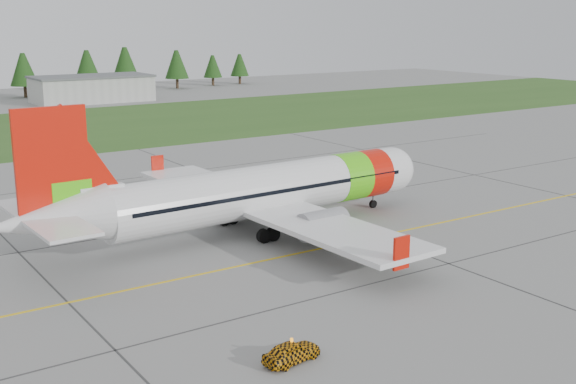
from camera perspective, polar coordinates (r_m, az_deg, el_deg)
ground at (r=46.93m, az=4.04°, el=-7.91°), size 320.00×320.00×0.00m
aircraft at (r=59.31m, az=-2.34°, el=0.02°), size 37.91×34.85×11.48m
follow_me_car at (r=37.25m, az=0.29°, el=-11.02°), size 1.28×1.45×3.26m
grass_strip at (r=120.64m, az=-20.74°, el=4.43°), size 320.00×50.00×0.03m
taxi_guideline at (r=53.06m, az=-1.30°, el=-5.31°), size 120.00×0.25×0.02m
hangar_east at (r=161.63m, az=-15.22°, el=7.82°), size 24.00×12.00×5.20m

